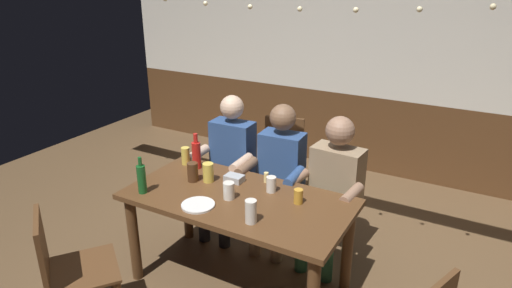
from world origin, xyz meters
TOP-DOWN VIEW (x-y plane):
  - ground_plane at (0.00, 0.00)m, footprint 7.41×7.41m
  - back_wall_upper at (0.00, 2.62)m, footprint 6.18×0.12m
  - back_wall_wainscot at (0.00, 2.62)m, footprint 6.18×0.12m
  - dining_table at (0.00, 0.05)m, footprint 1.62×0.82m
  - person_0 at (-0.48, 0.68)m, footprint 0.53×0.51m
  - person_1 at (0.00, 0.69)m, footprint 0.51×0.52m
  - person_2 at (0.48, 0.69)m, footprint 0.56×0.53m
  - chair_empty_near_right at (-0.70, -0.89)m, footprint 0.62×0.62m
  - chair_empty_near_left at (-0.30, 1.36)m, footprint 0.53×0.53m
  - table_candle at (0.07, 0.36)m, footprint 0.04×0.04m
  - condiment_caddy at (-0.15, 0.25)m, footprint 0.14×0.10m
  - plate_0 at (-0.17, -0.19)m, footprint 0.23×0.23m
  - bottle_0 at (-0.55, 0.31)m, footprint 0.07×0.07m
  - bottle_1 at (-0.63, -0.23)m, footprint 0.06×0.06m
  - pint_glass_0 at (-0.68, 0.33)m, footprint 0.07×0.07m
  - pint_glass_1 at (0.25, -0.20)m, footprint 0.08×0.08m
  - pint_glass_2 at (-0.33, 0.16)m, footprint 0.08×0.08m
  - pint_glass_3 at (-0.04, 0.00)m, footprint 0.08×0.08m
  - pint_glass_4 at (-0.43, 0.10)m, footprint 0.08×0.08m
  - pint_glass_5 at (0.41, 0.18)m, footprint 0.06×0.06m
  - pint_glass_6 at (0.17, 0.24)m, footprint 0.07×0.07m

SIDE VIEW (x-z plane):
  - ground_plane at x=0.00m, z-range 0.00..0.00m
  - back_wall_wainscot at x=0.00m, z-range 0.00..0.90m
  - chair_empty_near_right at x=-0.70m, z-range 0.04..0.92m
  - chair_empty_near_left at x=-0.30m, z-range 0.04..0.92m
  - dining_table at x=0.00m, z-range 0.26..1.00m
  - person_2 at x=0.48m, z-range 0.07..1.29m
  - person_0 at x=-0.48m, z-range 0.06..1.31m
  - person_1 at x=0.00m, z-range 0.06..1.31m
  - plate_0 at x=-0.17m, z-range 0.74..0.76m
  - condiment_caddy at x=-0.15m, z-range 0.74..0.79m
  - table_candle at x=0.07m, z-range 0.74..0.82m
  - pint_glass_5 at x=0.41m, z-range 0.74..0.85m
  - pint_glass_6 at x=0.17m, z-range 0.74..0.86m
  - pint_glass_3 at x=-0.04m, z-range 0.74..0.87m
  - pint_glass_0 at x=-0.68m, z-range 0.74..0.89m
  - pint_glass_2 at x=-0.33m, z-range 0.74..0.89m
  - pint_glass_4 at x=-0.43m, z-range 0.74..0.89m
  - pint_glass_1 at x=0.25m, z-range 0.74..0.90m
  - bottle_1 at x=-0.63m, z-range 0.72..1.00m
  - bottle_0 at x=-0.55m, z-range 0.72..1.01m
  - back_wall_upper at x=0.00m, z-range 0.90..2.35m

